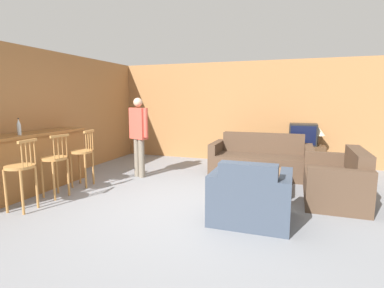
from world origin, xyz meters
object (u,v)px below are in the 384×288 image
bar_chair_far (82,156)px  couch_far (261,161)px  loveseat_right (337,182)px  tv (303,134)px  table_lamp (319,132)px  tv_unit (302,156)px  bar_chair_near (21,172)px  person_by_window (139,133)px  armchair_near (251,198)px  coffee_table (268,176)px  bottle (19,127)px  bar_chair_mid (55,163)px  book_on_table (272,174)px

bar_chair_far → couch_far: (3.09, 1.98, -0.27)m
loveseat_right → tv: (-0.50, 2.25, 0.51)m
couch_far → table_lamp: table_lamp is taller
bar_chair_far → loveseat_right: (4.45, 0.69, -0.28)m
tv_unit → bar_chair_near: bearing=-132.6°
loveseat_right → bar_chair_near: bearing=-155.4°
bar_chair_far → person_by_window: bearing=54.9°
tv_unit → tv: bearing=-90.0°
bar_chair_far → loveseat_right: size_ratio=0.70×
bar_chair_near → armchair_near: (3.24, 0.72, -0.27)m
coffee_table → bottle: size_ratio=3.67×
bar_chair_far → table_lamp: 5.21m
bar_chair_near → tv: (3.94, 4.29, 0.23)m
loveseat_right → bar_chair_mid: bearing=-162.8°
coffee_table → book_on_table: book_on_table is taller
couch_far → person_by_window: 2.69m
couch_far → coffee_table: bearing=-78.4°
bar_chair_mid → coffee_table: bearing=22.0°
tv → table_lamp: (0.34, 0.00, 0.07)m
coffee_table → bottle: 4.27m
bar_chair_mid → couch_far: bearing=40.8°
bar_chair_near → couch_far: (3.08, 3.32, -0.27)m
couch_far → loveseat_right: bearing=-43.4°
book_on_table → bar_chair_mid: bearing=-160.2°
couch_far → tv: (0.86, 0.96, 0.51)m
loveseat_right → table_lamp: (-0.16, 2.25, 0.57)m
bar_chair_mid → tv_unit: size_ratio=1.05×
bar_chair_far → tv: bar_chair_far is taller
book_on_table → person_by_window: (-2.76, 0.40, 0.56)m
loveseat_right → book_on_table: loveseat_right is taller
bottle → bar_chair_mid: bearing=16.8°
coffee_table → tv_unit: tv_unit is taller
bar_chair_far → coffee_table: 3.43m
coffee_table → tv_unit: bearing=75.4°
bar_chair_mid → bottle: (-0.54, -0.16, 0.60)m
tv_unit → person_by_window: bearing=-148.8°
tv → bottle: bearing=-139.8°
bar_chair_mid → coffee_table: (3.35, 1.35, -0.27)m
coffee_table → person_by_window: (-2.68, 0.29, 0.63)m
armchair_near → person_by_window: bearing=148.4°
bar_chair_far → person_by_window: 1.23m
person_by_window → bottle: bearing=-123.9°
bottle → loveseat_right: bearing=17.1°
armchair_near → loveseat_right: 1.78m
book_on_table → table_lamp: size_ratio=0.49×
bar_chair_mid → bottle: 0.82m
tv → armchair_near: bearing=-101.1°
loveseat_right → book_on_table: bearing=-172.3°
couch_far → tv: tv is taller
bar_chair_far → coffee_table: bar_chair_far is taller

